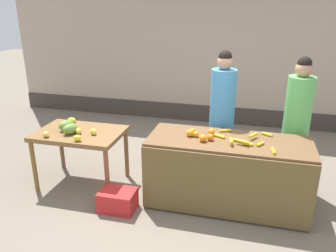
% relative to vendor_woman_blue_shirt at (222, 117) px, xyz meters
% --- Properties ---
extents(ground_plane, '(24.00, 24.00, 0.00)m').
position_rel_vendor_woman_blue_shirt_xyz_m(ground_plane, '(-0.31, -0.63, -0.94)').
color(ground_plane, '#756B5B').
extents(market_wall_back, '(9.15, 0.23, 3.51)m').
position_rel_vendor_woman_blue_shirt_xyz_m(market_wall_back, '(-0.31, 2.52, 0.78)').
color(market_wall_back, tan).
rests_on(market_wall_back, ground).
extents(fruit_stall_counter, '(1.97, 0.79, 0.88)m').
position_rel_vendor_woman_blue_shirt_xyz_m(fruit_stall_counter, '(0.16, -0.65, -0.50)').
color(fruit_stall_counter, brown).
rests_on(fruit_stall_counter, ground).
extents(side_table_wooden, '(1.16, 0.79, 0.79)m').
position_rel_vendor_woman_blue_shirt_xyz_m(side_table_wooden, '(-1.85, -0.63, -0.24)').
color(side_table_wooden, brown).
rests_on(side_table_wooden, ground).
extents(banana_bunch_pile, '(0.73, 0.62, 0.07)m').
position_rel_vendor_woman_blue_shirt_xyz_m(banana_bunch_pile, '(0.35, -0.64, -0.04)').
color(banana_bunch_pile, gold).
rests_on(banana_bunch_pile, fruit_stall_counter).
extents(orange_pile, '(0.35, 0.33, 0.09)m').
position_rel_vendor_woman_blue_shirt_xyz_m(orange_pile, '(-0.19, -0.65, -0.02)').
color(orange_pile, orange).
rests_on(orange_pile, fruit_stall_counter).
extents(mango_papaya_pile, '(0.68, 0.72, 0.14)m').
position_rel_vendor_woman_blue_shirt_xyz_m(mango_papaya_pile, '(-1.95, -0.69, -0.09)').
color(mango_papaya_pile, '#E0DC46').
rests_on(mango_papaya_pile, side_table_wooden).
extents(vendor_woman_blue_shirt, '(0.34, 0.34, 1.86)m').
position_rel_vendor_woman_blue_shirt_xyz_m(vendor_woman_blue_shirt, '(0.00, 0.00, 0.00)').
color(vendor_woman_blue_shirt, '#33333D').
rests_on(vendor_woman_blue_shirt, ground).
extents(vendor_woman_green_shirt, '(0.34, 0.34, 1.82)m').
position_rel_vendor_woman_blue_shirt_xyz_m(vendor_woman_green_shirt, '(0.98, -0.01, -0.02)').
color(vendor_woman_green_shirt, '#33333D').
rests_on(vendor_woman_green_shirt, ground).
extents(produce_crate, '(0.44, 0.32, 0.26)m').
position_rel_vendor_woman_blue_shirt_xyz_m(produce_crate, '(-1.13, -1.13, -0.81)').
color(produce_crate, red).
rests_on(produce_crate, ground).
extents(produce_sack, '(0.44, 0.46, 0.48)m').
position_rel_vendor_woman_blue_shirt_xyz_m(produce_sack, '(-1.02, 0.23, -0.70)').
color(produce_sack, maroon).
rests_on(produce_sack, ground).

